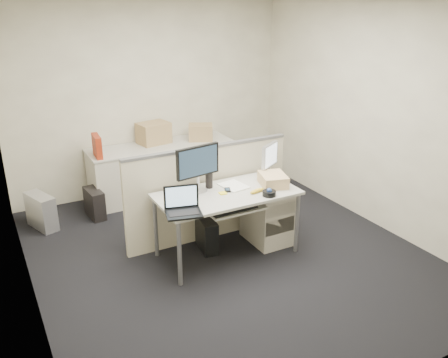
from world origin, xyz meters
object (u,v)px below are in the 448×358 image
monitor_main (198,169)px  desk_phone (270,178)px  desk (227,198)px  laptop (183,202)px

monitor_main → desk_phone: monitor_main is taller
desk → desk_phone: size_ratio=7.09×
desk → monitor_main: 0.44m
monitor_main → laptop: (-0.37, -0.45, -0.13)m
desk_phone → monitor_main: bearing=166.7°
monitor_main → desk_phone: 0.88m
monitor_main → laptop: monitor_main is taller
laptop → desk_phone: (1.22, 0.35, -0.09)m
desk → desk_phone: desk_phone is taller
desk → monitor_main: size_ratio=2.96×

